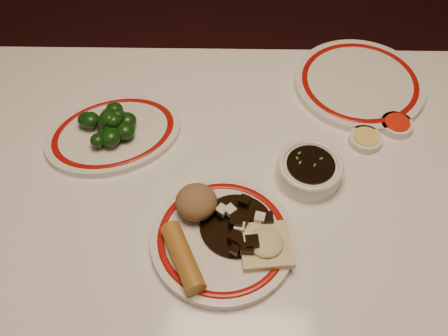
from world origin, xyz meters
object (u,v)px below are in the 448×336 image
stirfry_heap (241,228)px  broccoli_pile (110,123)px  fried_wonton (266,244)px  broccoli_plate (114,134)px  spring_roll (183,257)px  rice_mound (196,202)px  main_plate (223,239)px  dining_table (253,240)px  soy_bowl (309,171)px

stirfry_heap → broccoli_pile: size_ratio=1.08×
fried_wonton → broccoli_pile: bearing=139.2°
broccoli_plate → broccoli_pile: bearing=163.2°
spring_roll → stirfry_heap: bearing=8.2°
rice_mound → main_plate: bearing=-48.3°
spring_roll → broccoli_pile: (-0.16, 0.28, 0.01)m
dining_table → broccoli_pile: size_ratio=10.29×
spring_roll → soy_bowl: spring_roll is taller
dining_table → broccoli_pile: broccoli_pile is taller
main_plate → fried_wonton: 0.08m
spring_roll → stirfry_heap: size_ratio=0.96×
soy_bowl → stirfry_heap: bearing=-134.9°
broccoli_pile → soy_bowl: broccoli_pile is taller
stirfry_heap → soy_bowl: stirfry_heap is taller
dining_table → rice_mound: 0.17m
broccoli_pile → soy_bowl: bearing=-14.1°
stirfry_heap → broccoli_plate: 0.33m
main_plate → spring_roll: 0.08m
fried_wonton → broccoli_plate: size_ratio=0.28×
dining_table → fried_wonton: (0.01, -0.08, 0.12)m
stirfry_heap → spring_roll: bearing=-147.5°
spring_roll → soy_bowl: bearing=16.0°
main_plate → stirfry_heap: bearing=20.9°
main_plate → stirfry_heap: stirfry_heap is taller
main_plate → fried_wonton: fried_wonton is taller
fried_wonton → stirfry_heap: size_ratio=0.73×
spring_roll → broccoli_plate: (-0.16, 0.28, -0.03)m
fried_wonton → soy_bowl: bearing=61.5°
dining_table → broccoli_plate: broccoli_plate is taller
rice_mound → spring_roll: size_ratio=0.59×
dining_table → spring_roll: size_ratio=9.86×
dining_table → main_plate: main_plate is taller
rice_mound → spring_roll: rice_mound is taller
soy_bowl → broccoli_pile: bearing=165.9°
broccoli_plate → broccoli_pile: (-0.00, 0.00, 0.03)m
fried_wonton → broccoli_plate: (-0.29, 0.25, -0.02)m
stirfry_heap → soy_bowl: 0.18m
fried_wonton → stirfry_heap: 0.05m
spring_roll → soy_bowl: 0.29m
broccoli_pile → dining_table: bearing=-32.4°
dining_table → soy_bowl: soy_bowl is taller
spring_roll → fried_wonton: 0.14m
main_plate → rice_mound: 0.08m
spring_roll → broccoli_plate: 0.32m
dining_table → soy_bowl: 0.17m
fried_wonton → broccoli_pile: broccoli_pile is taller
spring_roll → broccoli_plate: bearing=94.9°
broccoli_plate → dining_table: bearing=-32.5°
stirfry_heap → broccoli_plate: (-0.25, 0.22, -0.02)m
rice_mound → broccoli_plate: size_ratio=0.22×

